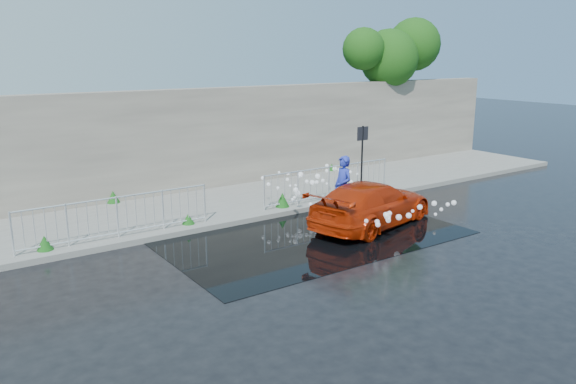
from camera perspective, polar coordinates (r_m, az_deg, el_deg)
name	(u,v)px	position (r m, az deg, el deg)	size (l,w,h in m)	color
ground	(318,249)	(14.32, 3.10, -5.78)	(90.00, 90.00, 0.00)	black
pavement	(224,204)	(18.32, -6.50, -1.19)	(30.00, 4.00, 0.15)	slate
curb	(256,218)	(16.64, -3.23, -2.66)	(30.00, 0.25, 0.16)	slate
retaining_wall	(193,140)	(19.88, -9.66, 5.27)	(30.00, 0.60, 3.50)	#665E55
puddle	(310,235)	(15.35, 2.29, -4.37)	(8.00, 5.00, 0.01)	black
sign_post	(362,149)	(18.82, 7.55, 4.32)	(0.45, 0.06, 2.50)	black
tree	(394,53)	(25.56, 10.77, 13.73)	(5.05, 2.53, 6.37)	#332114
railing_left	(117,216)	(15.19, -16.96, -2.31)	(5.05, 0.05, 1.10)	silver
railing_right	(329,182)	(18.43, 4.15, 1.07)	(5.05, 0.05, 1.10)	silver
weeds	(223,201)	(17.65, -6.67, -0.91)	(12.17, 3.93, 0.45)	#134612
water_spray	(345,195)	(16.68, 5.82, -0.31)	(3.53, 5.65, 1.03)	white
red_car	(372,204)	(16.19, 8.48, -1.20)	(1.80, 4.42, 1.28)	#AC2306
person	(343,187)	(16.78, 5.60, 0.49)	(0.69, 0.45, 1.89)	#222FAA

